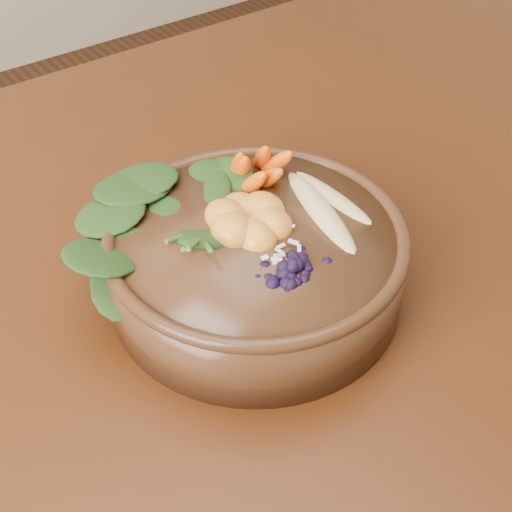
{
  "coord_description": "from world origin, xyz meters",
  "views": [
    {
      "loc": [
        -0.33,
        -0.51,
        1.25
      ],
      "look_at": [
        -0.03,
        -0.1,
        0.8
      ],
      "focal_mm": 50.0,
      "sensor_mm": 36.0,
      "label": 1
    }
  ],
  "objects_px": {
    "carrot_cluster": "(261,143)",
    "blueberry_pile": "(294,253)",
    "kale_heap": "(184,196)",
    "mandarin_cluster": "(248,209)",
    "stoneware_bowl": "(256,264)",
    "banana_halves": "(327,192)",
    "dining_table": "(229,289)"
  },
  "relations": [
    {
      "from": "carrot_cluster",
      "to": "blueberry_pile",
      "type": "xyz_separation_m",
      "value": [
        -0.06,
        -0.13,
        -0.02
      ]
    },
    {
      "from": "kale_heap",
      "to": "mandarin_cluster",
      "type": "distance_m",
      "value": 0.06
    },
    {
      "from": "stoneware_bowl",
      "to": "kale_heap",
      "type": "relative_size",
      "value": 1.53
    },
    {
      "from": "kale_heap",
      "to": "banana_halves",
      "type": "distance_m",
      "value": 0.14
    },
    {
      "from": "carrot_cluster",
      "to": "banana_halves",
      "type": "distance_m",
      "value": 0.08
    },
    {
      "from": "dining_table",
      "to": "kale_heap",
      "type": "xyz_separation_m",
      "value": [
        -0.07,
        -0.04,
        0.19
      ]
    },
    {
      "from": "dining_table",
      "to": "kale_heap",
      "type": "distance_m",
      "value": 0.21
    },
    {
      "from": "carrot_cluster",
      "to": "mandarin_cluster",
      "type": "distance_m",
      "value": 0.08
    },
    {
      "from": "dining_table",
      "to": "kale_heap",
      "type": "relative_size",
      "value": 8.59
    },
    {
      "from": "stoneware_bowl",
      "to": "mandarin_cluster",
      "type": "xyz_separation_m",
      "value": [
        0.0,
        0.02,
        0.05
      ]
    },
    {
      "from": "mandarin_cluster",
      "to": "kale_heap",
      "type": "bearing_deg",
      "value": 132.63
    },
    {
      "from": "dining_table",
      "to": "blueberry_pile",
      "type": "bearing_deg",
      "value": -102.64
    },
    {
      "from": "carrot_cluster",
      "to": "banana_halves",
      "type": "relative_size",
      "value": 0.5
    },
    {
      "from": "dining_table",
      "to": "blueberry_pile",
      "type": "height_order",
      "value": "blueberry_pile"
    },
    {
      "from": "stoneware_bowl",
      "to": "blueberry_pile",
      "type": "relative_size",
      "value": 2.16
    },
    {
      "from": "kale_heap",
      "to": "banana_halves",
      "type": "xyz_separation_m",
      "value": [
        0.12,
        -0.07,
        -0.01
      ]
    },
    {
      "from": "dining_table",
      "to": "mandarin_cluster",
      "type": "distance_m",
      "value": 0.2
    },
    {
      "from": "banana_halves",
      "to": "mandarin_cluster",
      "type": "xyz_separation_m",
      "value": [
        -0.08,
        0.02,
        0.0
      ]
    },
    {
      "from": "banana_halves",
      "to": "mandarin_cluster",
      "type": "height_order",
      "value": "mandarin_cluster"
    },
    {
      "from": "stoneware_bowl",
      "to": "mandarin_cluster",
      "type": "relative_size",
      "value": 3.15
    },
    {
      "from": "carrot_cluster",
      "to": "banana_halves",
      "type": "height_order",
      "value": "carrot_cluster"
    },
    {
      "from": "dining_table",
      "to": "banana_halves",
      "type": "xyz_separation_m",
      "value": [
        0.05,
        -0.1,
        0.18
      ]
    },
    {
      "from": "blueberry_pile",
      "to": "stoneware_bowl",
      "type": "bearing_deg",
      "value": 87.28
    },
    {
      "from": "banana_halves",
      "to": "mandarin_cluster",
      "type": "distance_m",
      "value": 0.08
    },
    {
      "from": "carrot_cluster",
      "to": "stoneware_bowl",
      "type": "bearing_deg",
      "value": -123.69
    },
    {
      "from": "dining_table",
      "to": "blueberry_pile",
      "type": "xyz_separation_m",
      "value": [
        -0.04,
        -0.16,
        0.19
      ]
    },
    {
      "from": "banana_halves",
      "to": "kale_heap",
      "type": "bearing_deg",
      "value": 156.45
    },
    {
      "from": "carrot_cluster",
      "to": "mandarin_cluster",
      "type": "bearing_deg",
      "value": -129.81
    },
    {
      "from": "dining_table",
      "to": "banana_halves",
      "type": "relative_size",
      "value": 10.12
    },
    {
      "from": "dining_table",
      "to": "kale_heap",
      "type": "bearing_deg",
      "value": -153.06
    },
    {
      "from": "carrot_cluster",
      "to": "blueberry_pile",
      "type": "distance_m",
      "value": 0.14
    },
    {
      "from": "stoneware_bowl",
      "to": "mandarin_cluster",
      "type": "distance_m",
      "value": 0.06
    }
  ]
}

